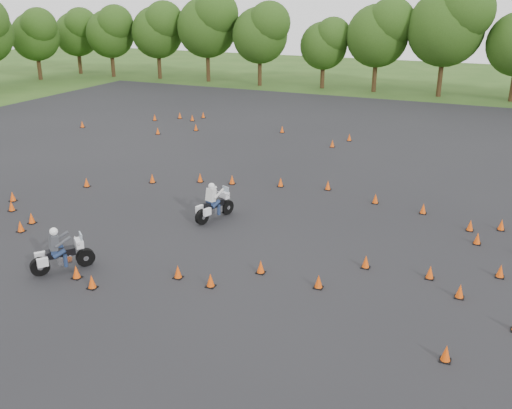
# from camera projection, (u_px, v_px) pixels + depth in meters

# --- Properties ---
(ground) EXTENTS (140.00, 140.00, 0.00)m
(ground) POSITION_uv_depth(u_px,v_px,m) (210.00, 273.00, 19.89)
(ground) COLOR #2D5119
(ground) RESTS_ON ground
(asphalt_pad) EXTENTS (62.00, 62.00, 0.00)m
(asphalt_pad) POSITION_uv_depth(u_px,v_px,m) (274.00, 215.00, 25.04)
(asphalt_pad) COLOR black
(asphalt_pad) RESTS_ON ground
(treeline) EXTENTS (86.84, 32.26, 10.74)m
(treeline) POSITION_uv_depth(u_px,v_px,m) (428.00, 51.00, 47.69)
(treeline) COLOR #254213
(treeline) RESTS_ON ground
(traffic_cones) EXTENTS (36.30, 33.11, 0.45)m
(traffic_cones) POSITION_uv_depth(u_px,v_px,m) (269.00, 213.00, 24.63)
(traffic_cones) COLOR #EB4C09
(traffic_cones) RESTS_ON asphalt_pad
(rider_grey) EXTENTS (1.90, 2.16, 1.71)m
(rider_grey) POSITION_uv_depth(u_px,v_px,m) (61.00, 248.00, 19.81)
(rider_grey) COLOR #3B3D42
(rider_grey) RESTS_ON ground
(rider_white) EXTENTS (1.28, 2.29, 1.69)m
(rider_white) POSITION_uv_depth(u_px,v_px,m) (214.00, 201.00, 24.35)
(rider_white) COLOR silver
(rider_white) RESTS_ON ground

